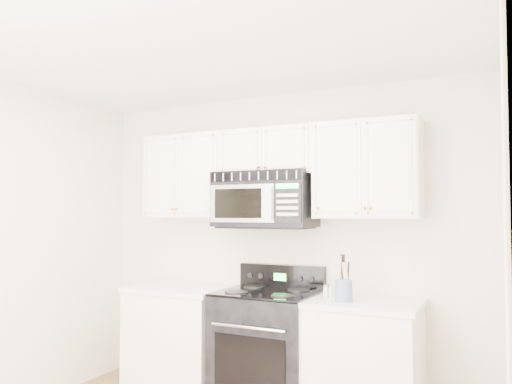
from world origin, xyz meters
The scene contains 9 objects.
room centered at (0.00, 0.00, 1.30)m, with size 3.51×3.51×2.61m.
base_cabinet_left centered at (-0.80, 1.44, 0.43)m, with size 0.86×0.65×0.92m.
base_cabinet_right centered at (0.80, 1.44, 0.43)m, with size 0.86×0.65×0.92m.
range centered at (0.05, 1.43, 0.48)m, with size 0.77×0.70×1.12m.
upper_cabinets centered at (0.00, 1.58, 1.93)m, with size 2.44×0.37×0.75m.
microwave centered at (-0.03, 1.54, 1.68)m, with size 0.83×0.47×0.46m.
utensil_crock centered at (0.70, 1.33, 1.00)m, with size 0.13×0.13×0.33m.
shaker_salt centered at (0.56, 1.47, 0.97)m, with size 0.04×0.04×0.09m.
shaker_pepper centered at (0.52, 1.44, 0.97)m, with size 0.04×0.04×0.09m.
Camera 1 is at (1.74, -2.23, 1.56)m, focal length 35.00 mm.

